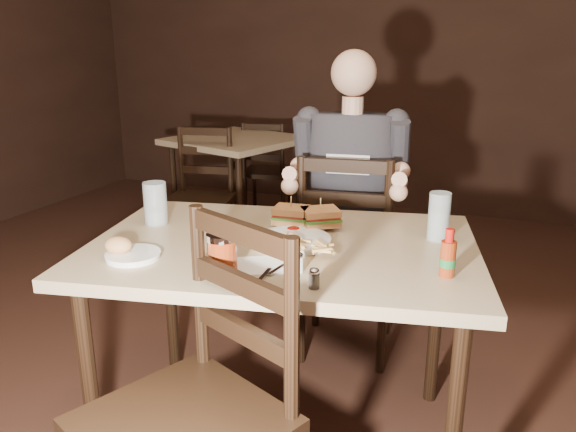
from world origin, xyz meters
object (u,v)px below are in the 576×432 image
at_px(diner, 350,157).
at_px(side_plate, 133,256).
at_px(main_table, 282,264).
at_px(hot_sauce, 448,253).
at_px(syrup_dispenser, 222,253).
at_px(bg_table, 236,150).
at_px(chair_far, 348,253).
at_px(bg_chair_near, 198,201).
at_px(glass_left, 155,203).
at_px(bg_chair_far, 268,171).
at_px(chair_near, 182,425).
at_px(dinner_plate, 292,241).
at_px(glass_right, 439,216).

distance_m(diner, side_plate, 1.07).
relative_size(main_table, hot_sauce, 10.00).
bearing_deg(syrup_dispenser, diner, 71.95).
relative_size(bg_table, side_plate, 6.00).
distance_m(chair_far, syrup_dispenser, 1.07).
relative_size(bg_chair_near, syrup_dispenser, 7.74).
bearing_deg(glass_left, syrup_dispenser, -35.07).
height_order(bg_chair_far, syrup_dispenser, syrup_dispenser).
distance_m(chair_far, hot_sauce, 1.02).
xyz_separation_m(bg_chair_far, hot_sauce, (1.69, -2.54, 0.43)).
bearing_deg(chair_near, dinner_plate, 108.78).
height_order(bg_table, glass_right, glass_right).
xyz_separation_m(chair_near, hot_sauce, (0.56, 0.54, 0.35)).
bearing_deg(hot_sauce, diner, 123.76).
relative_size(chair_far, glass_left, 6.21).
xyz_separation_m(main_table, hot_sauce, (0.54, -0.08, 0.15)).
height_order(chair_far, side_plate, chair_far).
distance_m(bg_chair_near, glass_right, 2.02).
relative_size(bg_table, bg_chair_near, 1.11).
distance_m(bg_chair_near, glass_left, 1.53).
distance_m(chair_near, diner, 1.37).
height_order(bg_chair_far, bg_chair_near, bg_chair_near).
bearing_deg(chair_far, glass_right, 123.59).
height_order(bg_table, chair_far, chair_far).
height_order(bg_chair_far, hot_sauce, hot_sauce).
bearing_deg(bg_chair_near, chair_near, -73.10).
distance_m(dinner_plate, hot_sauce, 0.52).
bearing_deg(chair_near, chair_far, 111.25).
xyz_separation_m(main_table, diner, (0.04, 0.67, 0.25)).
height_order(bg_chair_far, diner, diner).
distance_m(diner, hot_sauce, 0.91).
height_order(main_table, bg_table, same).
distance_m(chair_far, chair_near, 1.34).
height_order(bg_table, dinner_plate, dinner_plate).
xyz_separation_m(bg_table, bg_chair_far, (0.00, 0.55, -0.27)).
relative_size(chair_far, glass_right, 5.89).
bearing_deg(bg_chair_near, syrup_dispenser, -69.59).
bearing_deg(chair_far, diner, 90.00).
height_order(main_table, glass_left, glass_left).
bearing_deg(syrup_dispenser, glass_left, 133.17).
bearing_deg(glass_right, bg_table, 133.91).
bearing_deg(bg_chair_far, side_plate, 94.23).
xyz_separation_m(glass_left, syrup_dispenser, (0.44, -0.31, -0.02)).
relative_size(main_table, glass_left, 9.14).
bearing_deg(syrup_dispenser, side_plate, 170.67).
distance_m(glass_left, hot_sauce, 1.06).
height_order(diner, syrup_dispenser, diner).
bearing_deg(bg_chair_far, chair_near, 98.78).
relative_size(dinner_plate, glass_left, 1.62).
relative_size(bg_table, hot_sauce, 6.97).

